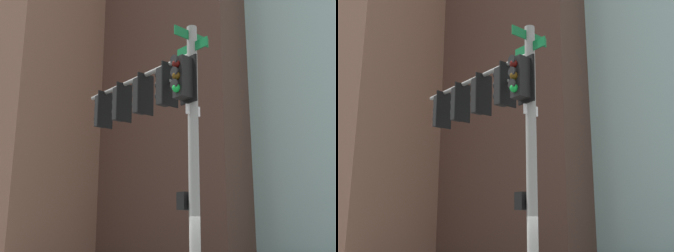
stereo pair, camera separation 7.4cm
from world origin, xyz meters
TOP-DOWN VIEW (x-y plane):
  - signal_pole_assembly at (0.94, -0.37)m, footprint 4.84×2.46m
  - building_brick_nearside at (25.93, -17.38)m, footprint 18.72×14.57m
  - building_brick_midblock at (17.39, -26.86)m, footprint 23.91×15.05m
  - building_glass_tower at (8.53, -42.38)m, footprint 22.86×31.14m

SIDE VIEW (x-z plane):
  - signal_pole_assembly at x=0.94m, z-range 1.51..8.61m
  - building_brick_nearside at x=25.93m, z-range 0.00..40.92m
  - building_brick_midblock at x=17.39m, z-range 0.00..49.95m
  - building_glass_tower at x=8.53m, z-range 0.00..56.31m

